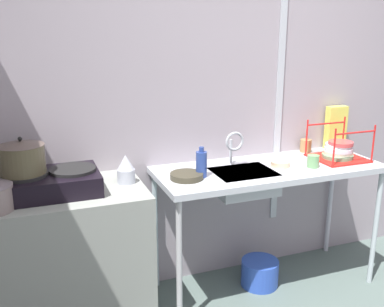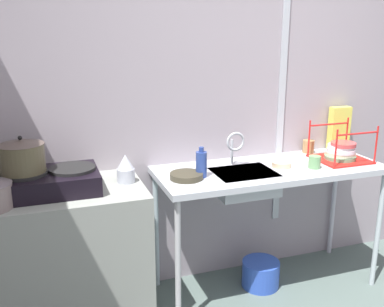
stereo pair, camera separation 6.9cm
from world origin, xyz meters
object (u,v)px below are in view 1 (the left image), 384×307
(sink_basin, at_px, (243,182))
(bottle_by_sink, at_px, (201,164))
(cereal_box, at_px, (336,127))
(pot_on_left_burner, at_px, (22,157))
(percolator, at_px, (126,169))
(faucet, at_px, (234,143))
(stove, at_px, (50,182))
(frying_pan, at_px, (187,176))
(cup_by_rack, at_px, (313,161))
(dish_rack, at_px, (338,151))
(utensil_jar, at_px, (306,145))
(bucket_on_floor, at_px, (260,273))
(small_bowl_on_drainboard, at_px, (280,164))

(sink_basin, xyz_separation_m, bottle_by_sink, (-0.30, -0.00, 0.16))
(cereal_box, bearing_deg, pot_on_left_burner, -172.62)
(percolator, relative_size, faucet, 0.73)
(stove, bearing_deg, frying_pan, -2.89)
(faucet, xyz_separation_m, frying_pan, (-0.40, -0.15, -0.14))
(pot_on_left_burner, bearing_deg, bottle_by_sink, -1.94)
(percolator, relative_size, cup_by_rack, 2.07)
(pot_on_left_burner, bearing_deg, dish_rack, -0.40)
(utensil_jar, xyz_separation_m, bucket_on_floor, (-0.48, -0.24, -0.85))
(faucet, height_order, cup_by_rack, faucet)
(utensil_jar, bearing_deg, faucet, -169.57)
(pot_on_left_burner, relative_size, cup_by_rack, 2.97)
(percolator, bearing_deg, stove, -177.22)
(sink_basin, relative_size, cup_by_rack, 4.74)
(small_bowl_on_drainboard, distance_m, cereal_box, 0.71)
(bottle_by_sink, distance_m, bucket_on_floor, 1.00)
(cereal_box, bearing_deg, sink_basin, -162.12)
(cup_by_rack, xyz_separation_m, utensil_jar, (0.18, 0.35, 0.01))
(percolator, distance_m, cereal_box, 1.71)
(bottle_by_sink, relative_size, bucket_on_floor, 0.72)
(stove, bearing_deg, small_bowl_on_drainboard, -0.79)
(pot_on_left_burner, distance_m, cup_by_rack, 1.83)
(bottle_by_sink, bearing_deg, bucket_on_floor, 3.97)
(dish_rack, bearing_deg, frying_pan, -178.72)
(sink_basin, bearing_deg, cup_by_rack, -9.50)
(frying_pan, distance_m, cup_by_rack, 0.88)
(dish_rack, distance_m, cup_by_rack, 0.30)
(faucet, xyz_separation_m, bucket_on_floor, (0.18, -0.11, -0.96))
(pot_on_left_burner, distance_m, bottle_by_sink, 1.05)
(sink_basin, height_order, bucket_on_floor, sink_basin)
(small_bowl_on_drainboard, bearing_deg, bottle_by_sink, -178.55)
(pot_on_left_burner, xyz_separation_m, bottle_by_sink, (1.04, -0.04, -0.14))
(sink_basin, distance_m, cup_by_rack, 0.50)
(percolator, distance_m, dish_rack, 1.53)
(frying_pan, relative_size, cereal_box, 0.63)
(sink_basin, distance_m, faucet, 0.27)
(utensil_jar, distance_m, bucket_on_floor, 1.01)
(pot_on_left_burner, xyz_separation_m, percolator, (0.57, 0.02, -0.14))
(dish_rack, xyz_separation_m, cup_by_rack, (-0.28, -0.10, -0.02))
(small_bowl_on_drainboard, xyz_separation_m, cereal_box, (0.64, 0.26, 0.15))
(bottle_by_sink, xyz_separation_m, cereal_box, (1.22, 0.28, 0.08))
(percolator, xyz_separation_m, cereal_box, (1.69, 0.22, 0.08))
(faucet, relative_size, cereal_box, 0.72)
(stove, relative_size, faucet, 2.31)
(stove, xyz_separation_m, dish_rack, (1.97, -0.01, -0.01))
(bucket_on_floor, bearing_deg, cereal_box, 17.96)
(stove, height_order, bucket_on_floor, stove)
(bottle_by_sink, bearing_deg, frying_pan, -176.86)
(dish_rack, relative_size, small_bowl_on_drainboard, 2.65)
(frying_pan, height_order, cereal_box, cereal_box)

